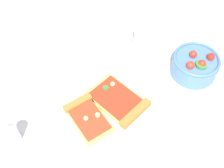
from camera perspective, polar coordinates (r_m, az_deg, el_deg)
name	(u,v)px	position (r m, az deg, el deg)	size (l,w,h in m)	color
ground_plane	(124,105)	(0.76, 2.46, -4.26)	(2.40, 2.40, 0.00)	silver
plate	(103,113)	(0.73, -1.76, -5.93)	(0.24, 0.24, 0.01)	silver
pizza_slice_near	(120,102)	(0.74, 1.65, -3.59)	(0.16, 0.12, 0.02)	#E5B256
pizza_slice_far	(87,116)	(0.72, -5.14, -6.36)	(0.14, 0.11, 0.02)	#E5B256
salad_bowl	(195,65)	(0.83, 16.33, 3.75)	(0.13, 0.13, 0.07)	#4C7299
soda_glass	(120,37)	(0.85, 1.69, 9.49)	(0.07, 0.07, 0.11)	silver
pepper_shaker	(12,133)	(0.72, -19.47, -9.30)	(0.03, 0.03, 0.07)	silver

